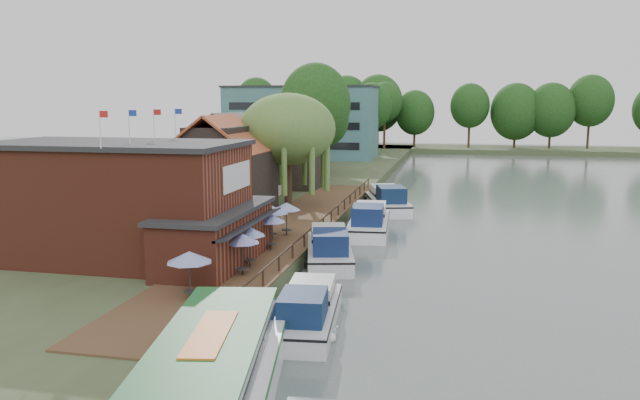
# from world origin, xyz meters

# --- Properties ---
(ground) EXTENTS (260.00, 260.00, 0.00)m
(ground) POSITION_xyz_m (0.00, 0.00, 0.00)
(ground) COLOR #4F5B57
(ground) RESTS_ON ground
(land_bank) EXTENTS (50.00, 140.00, 1.00)m
(land_bank) POSITION_xyz_m (-30.00, 35.00, 0.50)
(land_bank) COLOR #384728
(land_bank) RESTS_ON ground
(quay_deck) EXTENTS (6.00, 50.00, 0.10)m
(quay_deck) POSITION_xyz_m (-8.00, 10.00, 1.05)
(quay_deck) COLOR #47301E
(quay_deck) RESTS_ON land_bank
(quay_rail) EXTENTS (0.20, 49.00, 1.00)m
(quay_rail) POSITION_xyz_m (-5.30, 10.50, 1.50)
(quay_rail) COLOR black
(quay_rail) RESTS_ON land_bank
(pub) EXTENTS (20.00, 11.00, 7.30)m
(pub) POSITION_xyz_m (-14.00, -1.00, 4.65)
(pub) COLOR maroon
(pub) RESTS_ON land_bank
(hotel_block) EXTENTS (25.40, 12.40, 12.30)m
(hotel_block) POSITION_xyz_m (-22.00, 70.00, 7.15)
(hotel_block) COLOR #38666B
(hotel_block) RESTS_ON land_bank
(cottage_a) EXTENTS (8.60, 7.60, 8.50)m
(cottage_a) POSITION_xyz_m (-15.00, 14.00, 5.25)
(cottage_a) COLOR black
(cottage_a) RESTS_ON land_bank
(cottage_b) EXTENTS (9.60, 8.60, 8.50)m
(cottage_b) POSITION_xyz_m (-18.00, 24.00, 5.25)
(cottage_b) COLOR beige
(cottage_b) RESTS_ON land_bank
(cottage_c) EXTENTS (7.60, 7.60, 8.50)m
(cottage_c) POSITION_xyz_m (-14.00, 33.00, 5.25)
(cottage_c) COLOR black
(cottage_c) RESTS_ON land_bank
(willow) EXTENTS (8.60, 8.60, 10.43)m
(willow) POSITION_xyz_m (-10.50, 19.00, 6.21)
(willow) COLOR #476B2D
(willow) RESTS_ON land_bank
(umbrella_0) EXTENTS (2.27, 2.27, 2.38)m
(umbrella_0) POSITION_xyz_m (-8.13, -7.81, 2.29)
(umbrella_0) COLOR navy
(umbrella_0) RESTS_ON quay_deck
(umbrella_1) EXTENTS (1.98, 1.98, 2.38)m
(umbrella_1) POSITION_xyz_m (-7.04, -3.28, 2.29)
(umbrella_1) COLOR #201B96
(umbrella_1) RESTS_ON quay_deck
(umbrella_2) EXTENTS (1.94, 1.94, 2.38)m
(umbrella_2) POSITION_xyz_m (-7.27, -1.40, 2.29)
(umbrella_2) COLOR navy
(umbrella_2) RESTS_ON quay_deck
(umbrella_3) EXTENTS (2.04, 2.04, 2.38)m
(umbrella_3) POSITION_xyz_m (-7.28, 2.88, 2.29)
(umbrella_3) COLOR #1C2A9A
(umbrella_3) RESTS_ON quay_deck
(umbrella_4) EXTENTS (2.30, 2.30, 2.38)m
(umbrella_4) POSITION_xyz_m (-8.07, 5.88, 2.29)
(umbrella_4) COLOR navy
(umbrella_4) RESTS_ON quay_deck
(umbrella_5) EXTENTS (2.09, 2.09, 2.38)m
(umbrella_5) POSITION_xyz_m (-7.46, 7.41, 2.29)
(umbrella_5) COLOR #1B3699
(umbrella_5) RESTS_ON quay_deck
(cruiser_0) EXTENTS (3.92, 9.48, 2.21)m
(cruiser_0) POSITION_xyz_m (-2.27, -7.53, 1.10)
(cruiser_0) COLOR silver
(cruiser_0) RESTS_ON ground
(cruiser_1) EXTENTS (5.47, 10.53, 2.44)m
(cruiser_1) POSITION_xyz_m (-3.77, 4.84, 1.22)
(cruiser_1) COLOR silver
(cruiser_1) RESTS_ON ground
(cruiser_2) EXTENTS (4.25, 10.83, 2.60)m
(cruiser_2) POSITION_xyz_m (-2.43, 14.49, 1.30)
(cruiser_2) COLOR white
(cruiser_2) RESTS_ON ground
(cruiser_3) EXTENTS (6.40, 11.42, 2.67)m
(cruiser_3) POSITION_xyz_m (-2.16, 25.41, 1.34)
(cruiser_3) COLOR white
(cruiser_3) RESTS_ON ground
(tour_boat) EXTENTS (6.63, 14.93, 3.15)m
(tour_boat) POSITION_xyz_m (-3.22, -17.48, 1.58)
(tour_boat) COLOR silver
(tour_boat) RESTS_ON ground
(swan) EXTENTS (0.44, 0.44, 0.44)m
(swan) POSITION_xyz_m (-0.83, -9.05, 0.22)
(swan) COLOR white
(swan) RESTS_ON ground
(bank_tree_0) EXTENTS (8.90, 8.90, 14.45)m
(bank_tree_0) POSITION_xyz_m (-13.17, 41.72, 8.22)
(bank_tree_0) COLOR #143811
(bank_tree_0) RESTS_ON land_bank
(bank_tree_1) EXTENTS (6.48, 6.48, 11.01)m
(bank_tree_1) POSITION_xyz_m (-13.29, 48.27, 6.50)
(bank_tree_1) COLOR #143811
(bank_tree_1) RESTS_ON land_bank
(bank_tree_2) EXTENTS (7.13, 7.13, 13.25)m
(bank_tree_2) POSITION_xyz_m (-17.86, 56.26, 7.62)
(bank_tree_2) COLOR #143811
(bank_tree_2) RESTS_ON land_bank
(bank_tree_3) EXTENTS (7.32, 7.32, 13.06)m
(bank_tree_3) POSITION_xyz_m (-11.08, 78.60, 7.53)
(bank_tree_3) COLOR #143811
(bank_tree_3) RESTS_ON land_bank
(bank_tree_4) EXTENTS (7.82, 7.82, 11.64)m
(bank_tree_4) POSITION_xyz_m (-17.40, 86.68, 6.82)
(bank_tree_4) COLOR #143811
(bank_tree_4) RESTS_ON land_bank
(bank_tree_5) EXTENTS (7.13, 7.13, 13.61)m
(bank_tree_5) POSITION_xyz_m (-10.41, 93.28, 7.80)
(bank_tree_5) COLOR #143811
(bank_tree_5) RESTS_ON land_bank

